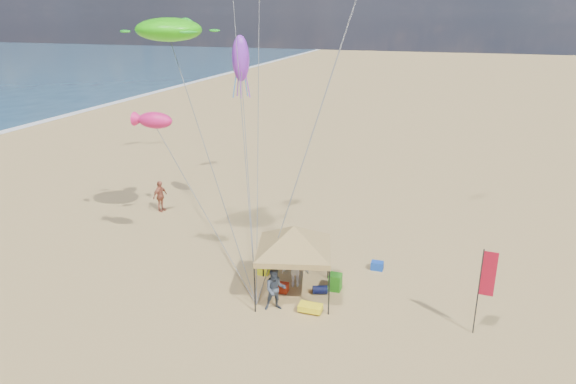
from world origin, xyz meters
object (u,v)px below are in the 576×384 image
at_px(person_near_b, 275,289).
at_px(canopy_tent, 294,229).
at_px(chair_yellow, 264,266).
at_px(person_far_a, 160,196).
at_px(chair_green, 335,282).
at_px(person_near_a, 301,248).
at_px(feather_flag, 485,279).
at_px(cooler_blue, 377,266).
at_px(cooler_red, 282,288).
at_px(beach_cart, 310,308).
at_px(person_near_c, 295,267).

bearing_deg(person_near_b, canopy_tent, 50.66).
distance_m(chair_yellow, person_far_a, 9.90).
height_order(chair_green, person_near_a, person_near_a).
xyz_separation_m(canopy_tent, person_far_a, (-10.17, 6.57, -2.02)).
distance_m(feather_flag, cooler_blue, 6.05).
bearing_deg(chair_green, person_far_a, 154.12).
xyz_separation_m(canopy_tent, person_near_b, (-0.34, -1.30, -2.06)).
distance_m(chair_green, person_near_b, 2.93).
bearing_deg(person_near_a, cooler_red, 68.61).
xyz_separation_m(beach_cart, person_near_b, (-1.36, -0.21, 0.67)).
bearing_deg(person_far_a, person_near_c, -109.17).
height_order(cooler_red, beach_cart, cooler_red).
height_order(canopy_tent, chair_green, canopy_tent).
xyz_separation_m(cooler_red, person_far_a, (-9.63, 6.53, 0.73)).
bearing_deg(chair_yellow, chair_green, -6.82).
bearing_deg(person_far_a, beach_cart, -113.14).
bearing_deg(chair_yellow, person_near_b, -60.45).
relative_size(canopy_tent, person_far_a, 3.02).
height_order(chair_yellow, person_near_c, person_near_c).
bearing_deg(cooler_blue, person_far_a, 165.67).
height_order(chair_green, person_far_a, person_far_a).
bearing_deg(person_near_a, cooler_blue, 173.98).
relative_size(cooler_red, person_near_b, 0.31).
bearing_deg(person_near_b, person_near_a, 66.89).
height_order(chair_green, person_near_c, person_near_c).
bearing_deg(person_far_a, person_near_b, -117.42).
distance_m(canopy_tent, chair_yellow, 3.41).
relative_size(cooler_red, beach_cart, 0.60).
xyz_separation_m(cooler_red, chair_yellow, (-1.27, 1.26, 0.16)).
height_order(person_near_a, person_far_a, person_far_a).
bearing_deg(feather_flag, cooler_red, 175.34).
height_order(canopy_tent, beach_cart, canopy_tent).
xyz_separation_m(canopy_tent, cooler_blue, (2.93, 3.22, -2.75)).
bearing_deg(cooler_red, beach_cart, -35.86).
height_order(feather_flag, person_far_a, feather_flag).
bearing_deg(feather_flag, person_near_a, 158.31).
distance_m(beach_cart, person_far_a, 13.58).
distance_m(cooler_red, person_far_a, 11.66).
relative_size(chair_green, person_near_b, 0.40).
distance_m(cooler_red, chair_yellow, 1.80).
height_order(canopy_tent, feather_flag, canopy_tent).
height_order(feather_flag, person_near_a, feather_flag).
height_order(canopy_tent, person_far_a, canopy_tent).
height_order(cooler_blue, person_far_a, person_far_a).
distance_m(person_near_b, person_far_a, 12.59).
bearing_deg(person_far_a, person_near_a, -101.78).
height_order(cooler_red, cooler_blue, same).
height_order(canopy_tent, chair_yellow, canopy_tent).
xyz_separation_m(canopy_tent, feather_flag, (7.17, -0.60, -0.71)).
relative_size(cooler_red, person_near_c, 0.31).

